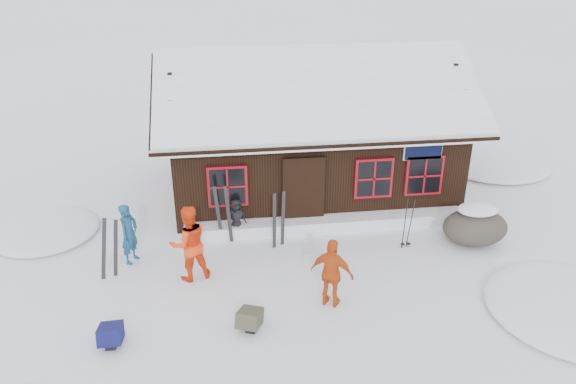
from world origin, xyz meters
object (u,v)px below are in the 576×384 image
at_px(skier_orange_left, 189,243).
at_px(boulder, 475,226).
at_px(backpack_olive, 250,321).
at_px(skier_orange_right, 332,273).
at_px(skier_teal, 129,234).
at_px(ski_poles, 408,224).
at_px(skier_crouched, 236,218).
at_px(ski_pair_left, 110,250).
at_px(backpack_blue, 111,337).

height_order(skier_orange_left, boulder, skier_orange_left).
bearing_deg(backpack_olive, skier_orange_right, 36.67).
xyz_separation_m(skier_teal, skier_orange_right, (4.49, -2.35, 0.03)).
bearing_deg(ski_poles, skier_crouched, 165.10).
bearing_deg(skier_orange_left, ski_pair_left, -24.98).
distance_m(skier_teal, ski_pair_left, 0.74).
height_order(skier_teal, boulder, skier_teal).
distance_m(skier_teal, skier_orange_left, 1.72).
relative_size(ski_pair_left, backpack_olive, 2.67).
relative_size(skier_orange_left, backpack_blue, 3.09).
height_order(skier_orange_right, ski_poles, skier_orange_right).
bearing_deg(backpack_blue, skier_orange_left, 52.44).
height_order(skier_orange_left, ski_pair_left, skier_orange_left).
bearing_deg(skier_orange_right, skier_crouched, -29.69).
xyz_separation_m(boulder, ski_pair_left, (-9.03, -0.38, 0.26)).
height_order(skier_crouched, ski_pair_left, ski_pair_left).
xyz_separation_m(ski_pair_left, backpack_blue, (0.30, -2.38, -0.59)).
relative_size(skier_teal, backpack_blue, 2.58).
height_order(skier_teal, skier_orange_right, skier_orange_right).
bearing_deg(boulder, backpack_olive, -156.33).
distance_m(boulder, backpack_olive, 6.54).
height_order(skier_crouched, backpack_blue, skier_crouched).
distance_m(skier_crouched, backpack_blue, 4.77).
distance_m(backpack_blue, backpack_olive, 2.75).
height_order(skier_teal, ski_pair_left, ski_pair_left).
bearing_deg(ski_pair_left, backpack_olive, -36.01).
bearing_deg(backpack_blue, boulder, 15.52).
height_order(ski_poles, backpack_blue, ski_poles).
bearing_deg(ski_pair_left, skier_orange_right, -18.98).
bearing_deg(skier_orange_left, backpack_blue, 37.42).
xyz_separation_m(boulder, backpack_blue, (-8.73, -2.76, -0.33)).
relative_size(skier_orange_left, ski_poles, 1.33).
relative_size(skier_teal, backpack_olive, 2.59).
bearing_deg(skier_orange_left, skier_orange_right, 137.44).
bearing_deg(ski_poles, skier_orange_right, -138.27).
height_order(ski_pair_left, backpack_olive, ski_pair_left).
xyz_separation_m(ski_pair_left, backpack_olive, (3.05, -2.24, -0.59)).
xyz_separation_m(skier_orange_left, ski_poles, (5.41, 0.67, -0.27)).
bearing_deg(backpack_olive, backpack_blue, -157.16).
bearing_deg(skier_orange_left, ski_poles, 170.06).
bearing_deg(boulder, skier_orange_right, -153.50).
distance_m(skier_orange_right, ski_pair_left, 5.14).
bearing_deg(skier_crouched, ski_poles, -40.16).
bearing_deg(backpack_blue, backpack_olive, 0.80).
bearing_deg(skier_orange_left, backpack_olive, 104.65).
bearing_deg(boulder, ski_poles, 178.76).
bearing_deg(skier_teal, skier_orange_right, -92.23).
distance_m(skier_crouched, ski_pair_left, 3.36).
xyz_separation_m(skier_teal, ski_poles, (6.87, -0.23, -0.11)).
xyz_separation_m(skier_teal, skier_crouched, (2.61, 0.91, -0.24)).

